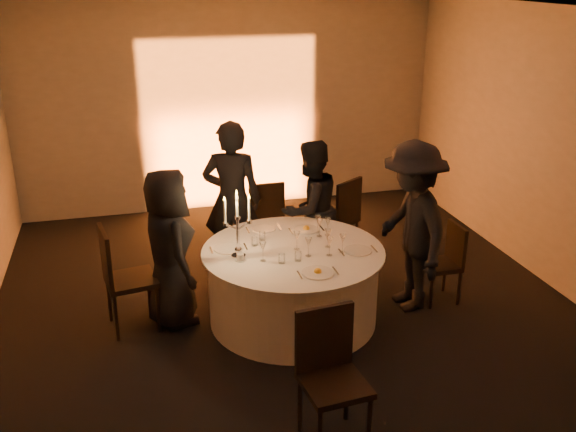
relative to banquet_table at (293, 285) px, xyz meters
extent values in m
plane|color=black|center=(0.00, 0.00, -0.38)|extent=(7.00, 7.00, 0.00)
plane|color=white|center=(0.00, 0.00, 2.62)|extent=(7.00, 7.00, 0.00)
plane|color=#A09D95|center=(0.00, 3.50, 1.12)|extent=(7.00, 0.00, 7.00)
plane|color=#A09D95|center=(0.00, -3.50, 1.12)|extent=(7.00, 0.00, 7.00)
plane|color=#A09D95|center=(3.00, 0.00, 1.12)|extent=(0.00, 7.00, 7.00)
cube|color=black|center=(0.00, 3.20, -0.33)|extent=(0.25, 0.12, 0.10)
cylinder|color=black|center=(0.00, 0.00, -0.37)|extent=(0.60, 0.60, 0.03)
cylinder|color=black|center=(0.00, 0.00, -0.01)|extent=(0.20, 0.20, 0.75)
cylinder|color=white|center=(0.00, 0.00, -0.01)|extent=(1.68, 1.68, 0.75)
cylinder|color=white|center=(0.00, 0.00, 0.38)|extent=(1.80, 1.80, 0.02)
cube|color=black|center=(-1.57, 0.26, 0.13)|extent=(0.54, 0.54, 0.05)
cube|color=black|center=(-1.78, 0.22, 0.42)|extent=(0.12, 0.47, 0.54)
cylinder|color=black|center=(-1.34, 0.09, -0.13)|extent=(0.04, 0.04, 0.50)
cylinder|color=black|center=(-1.40, 0.49, -0.13)|extent=(0.04, 0.04, 0.50)
cylinder|color=black|center=(-1.73, 0.03, -0.13)|extent=(0.04, 0.04, 0.50)
cylinder|color=black|center=(-1.80, 0.42, -0.13)|extent=(0.04, 0.04, 0.50)
cube|color=black|center=(0.06, 1.62, 0.09)|extent=(0.45, 0.45, 0.05)
cube|color=black|center=(0.06, 1.43, 0.36)|extent=(0.43, 0.06, 0.49)
cylinder|color=black|center=(0.24, 1.82, -0.15)|extent=(0.04, 0.04, 0.46)
cylinder|color=black|center=(-0.14, 1.80, -0.15)|extent=(0.04, 0.04, 0.46)
cylinder|color=black|center=(0.25, 1.44, -0.15)|extent=(0.04, 0.04, 0.46)
cylinder|color=black|center=(-0.12, 1.43, -0.15)|extent=(0.04, 0.04, 0.46)
cube|color=black|center=(0.88, 1.32, 0.11)|extent=(0.63, 0.63, 0.05)
cube|color=black|center=(0.99, 1.15, 0.39)|extent=(0.40, 0.28, 0.52)
cylinder|color=black|center=(0.93, 1.59, -0.14)|extent=(0.04, 0.04, 0.49)
cylinder|color=black|center=(0.61, 1.37, -0.14)|extent=(0.04, 0.04, 0.49)
cylinder|color=black|center=(1.15, 1.26, -0.14)|extent=(0.04, 0.04, 0.49)
cylinder|color=black|center=(0.82, 1.05, -0.14)|extent=(0.04, 0.04, 0.49)
cube|color=black|center=(1.61, 0.00, 0.02)|extent=(0.37, 0.37, 0.05)
cube|color=black|center=(1.78, 0.00, 0.26)|extent=(0.04, 0.37, 0.43)
cylinder|color=black|center=(1.45, 0.16, -0.18)|extent=(0.04, 0.04, 0.40)
cylinder|color=black|center=(1.45, -0.17, -0.18)|extent=(0.04, 0.04, 0.40)
cylinder|color=black|center=(1.77, 0.16, -0.18)|extent=(0.04, 0.04, 0.40)
cylinder|color=black|center=(1.77, -0.16, -0.18)|extent=(0.04, 0.04, 0.40)
cube|color=black|center=(-0.18, -1.83, 0.12)|extent=(0.50, 0.50, 0.05)
cube|color=black|center=(-0.20, -1.62, 0.40)|extent=(0.46, 0.08, 0.52)
cylinder|color=black|center=(0.03, -2.00, -0.14)|extent=(0.04, 0.04, 0.49)
cylinder|color=black|center=(-0.39, -1.65, -0.14)|extent=(0.04, 0.04, 0.49)
cylinder|color=black|center=(0.00, -1.61, -0.14)|extent=(0.04, 0.04, 0.49)
imported|color=black|center=(-1.18, 0.28, 0.42)|extent=(0.67, 0.88, 1.60)
imported|color=black|center=(-0.39, 1.19, 0.53)|extent=(0.77, 0.62, 1.82)
imported|color=black|center=(0.46, 0.97, 0.41)|extent=(0.96, 0.88, 1.59)
imported|color=black|center=(1.24, -0.02, 0.51)|extent=(0.68, 1.16, 1.79)
cylinder|color=white|center=(-0.61, 0.18, 0.39)|extent=(0.29, 0.29, 0.01)
cube|color=#BABABF|center=(-0.78, 0.18, 0.39)|extent=(0.01, 0.17, 0.01)
cube|color=#BABABF|center=(-0.44, 0.18, 0.39)|extent=(0.02, 0.17, 0.01)
cylinder|color=white|center=(-0.17, 0.59, 0.39)|extent=(0.25, 0.25, 0.01)
cube|color=#BABABF|center=(-0.34, 0.59, 0.39)|extent=(0.02, 0.17, 0.01)
cube|color=#BABABF|center=(0.00, 0.59, 0.39)|extent=(0.01, 0.17, 0.01)
cylinder|color=white|center=(0.27, 0.45, 0.39)|extent=(0.27, 0.27, 0.01)
cube|color=#BABABF|center=(0.10, 0.45, 0.39)|extent=(0.02, 0.17, 0.01)
cube|color=#BABABF|center=(0.44, 0.45, 0.39)|extent=(0.02, 0.17, 0.01)
sphere|color=yellow|center=(0.27, 0.45, 0.43)|extent=(0.07, 0.07, 0.07)
cylinder|color=white|center=(0.60, -0.19, 0.39)|extent=(0.27, 0.27, 0.01)
cube|color=#BABABF|center=(0.43, -0.19, 0.39)|extent=(0.02, 0.17, 0.01)
cube|color=#BABABF|center=(0.77, -0.19, 0.39)|extent=(0.01, 0.17, 0.01)
cylinder|color=white|center=(0.08, -0.56, 0.39)|extent=(0.29, 0.29, 0.01)
cube|color=#BABABF|center=(-0.09, -0.56, 0.39)|extent=(0.02, 0.17, 0.01)
cube|color=#BABABF|center=(0.25, -0.56, 0.39)|extent=(0.02, 0.17, 0.01)
sphere|color=yellow|center=(0.08, -0.56, 0.43)|extent=(0.07, 0.07, 0.07)
cylinder|color=white|center=(-0.54, -0.10, 0.39)|extent=(0.11, 0.11, 0.01)
cylinder|color=white|center=(-0.54, -0.10, 0.42)|extent=(0.07, 0.07, 0.06)
cylinder|color=silver|center=(-0.55, -0.03, 0.40)|extent=(0.14, 0.14, 0.02)
sphere|color=silver|center=(-0.55, -0.03, 0.46)|extent=(0.07, 0.07, 0.07)
cylinder|color=silver|center=(-0.55, -0.03, 0.60)|extent=(0.03, 0.03, 0.36)
cylinder|color=silver|center=(-0.55, -0.03, 0.79)|extent=(0.06, 0.06, 0.03)
cylinder|color=silver|center=(-0.55, -0.03, 0.91)|extent=(0.02, 0.02, 0.23)
cone|color=yellow|center=(-0.55, -0.03, 1.05)|extent=(0.02, 0.02, 0.04)
cylinder|color=silver|center=(-0.61, -0.03, 0.70)|extent=(0.13, 0.02, 0.09)
cylinder|color=silver|center=(-0.67, -0.03, 0.74)|extent=(0.05, 0.05, 0.03)
cylinder|color=silver|center=(-0.67, -0.03, 0.86)|extent=(0.02, 0.02, 0.23)
cone|color=yellow|center=(-0.67, -0.03, 1.00)|extent=(0.02, 0.02, 0.04)
cylinder|color=silver|center=(-0.49, -0.03, 0.70)|extent=(0.13, 0.02, 0.09)
cylinder|color=silver|center=(-0.43, -0.03, 0.74)|extent=(0.05, 0.05, 0.03)
cylinder|color=silver|center=(-0.43, -0.03, 0.86)|extent=(0.02, 0.02, 0.23)
cone|color=yellow|center=(-0.43, -0.03, 1.00)|extent=(0.02, 0.02, 0.04)
cylinder|color=white|center=(0.35, -0.02, 0.39)|extent=(0.06, 0.06, 0.01)
cylinder|color=white|center=(0.35, -0.02, 0.44)|extent=(0.01, 0.01, 0.10)
cone|color=white|center=(0.35, -0.02, 0.53)|extent=(0.07, 0.07, 0.09)
cylinder|color=white|center=(-0.34, -0.17, 0.39)|extent=(0.06, 0.06, 0.01)
cylinder|color=white|center=(-0.34, -0.17, 0.44)|extent=(0.01, 0.01, 0.10)
cone|color=white|center=(-0.34, -0.17, 0.53)|extent=(0.07, 0.07, 0.09)
cylinder|color=white|center=(0.36, 0.36, 0.39)|extent=(0.06, 0.06, 0.01)
cylinder|color=white|center=(0.36, 0.36, 0.44)|extent=(0.01, 0.01, 0.10)
cone|color=white|center=(0.36, 0.36, 0.53)|extent=(0.07, 0.07, 0.09)
cylinder|color=white|center=(0.45, -0.18, 0.39)|extent=(0.06, 0.06, 0.01)
cylinder|color=white|center=(0.45, -0.18, 0.44)|extent=(0.01, 0.01, 0.10)
cone|color=white|center=(0.45, -0.18, 0.53)|extent=(0.07, 0.07, 0.09)
cylinder|color=white|center=(0.10, -0.18, 0.39)|extent=(0.06, 0.06, 0.01)
cylinder|color=white|center=(0.10, -0.18, 0.44)|extent=(0.01, 0.01, 0.10)
cone|color=white|center=(0.10, -0.18, 0.53)|extent=(0.07, 0.07, 0.09)
cylinder|color=white|center=(0.35, 0.26, 0.39)|extent=(0.06, 0.06, 0.01)
cylinder|color=white|center=(0.35, 0.26, 0.44)|extent=(0.01, 0.01, 0.10)
cone|color=white|center=(0.35, 0.26, 0.53)|extent=(0.07, 0.07, 0.09)
cylinder|color=white|center=(0.44, 0.26, 0.39)|extent=(0.06, 0.06, 0.01)
cylinder|color=white|center=(0.44, 0.26, 0.44)|extent=(0.01, 0.01, 0.10)
cone|color=white|center=(0.44, 0.26, 0.53)|extent=(0.07, 0.07, 0.09)
cylinder|color=white|center=(0.04, 0.00, 0.39)|extent=(0.06, 0.06, 0.01)
cylinder|color=white|center=(0.04, 0.00, 0.44)|extent=(0.01, 0.01, 0.10)
cone|color=white|center=(0.04, 0.00, 0.53)|extent=(0.07, 0.07, 0.09)
cylinder|color=white|center=(0.30, -0.22, 0.39)|extent=(0.06, 0.06, 0.01)
cylinder|color=white|center=(0.30, -0.22, 0.44)|extent=(0.01, 0.01, 0.10)
cone|color=white|center=(0.30, -0.22, 0.53)|extent=(0.07, 0.07, 0.09)
cylinder|color=white|center=(-0.34, 0.20, 0.43)|extent=(0.07, 0.07, 0.09)
cylinder|color=white|center=(-0.24, 0.31, 0.43)|extent=(0.07, 0.07, 0.09)
cylinder|color=white|center=(-0.18, -0.26, 0.43)|extent=(0.07, 0.07, 0.09)
cylinder|color=white|center=(-0.02, -0.25, 0.43)|extent=(0.07, 0.07, 0.09)
camera|label=1|loc=(-1.51, -5.53, 2.97)|focal=40.00mm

